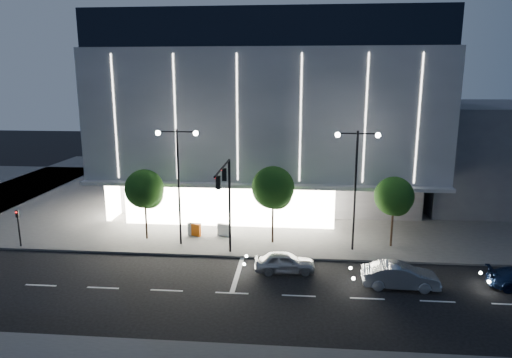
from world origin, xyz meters
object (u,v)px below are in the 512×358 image
Objects in this scene: traffic_mast at (226,192)px; car_lead at (285,262)px; car_second at (400,276)px; barrier_a at (195,230)px; barrier_d at (224,230)px; tree_left at (145,191)px; tree_mid at (273,190)px; street_lamp_west at (178,170)px; tree_right at (394,198)px; barrier_b at (195,229)px; ped_signal_far at (18,224)px; street_lamp_east at (356,173)px.

car_lead is at bearing -20.12° from traffic_mast.
barrier_a is at bearing 63.72° from car_second.
barrier_d is (-12.16, 7.94, -0.11)m from car_second.
car_lead is 7.31m from car_second.
barrier_d is at bearing 101.52° from traffic_mast.
tree_left reaches higher than car_lead.
traffic_mast is 4.82m from tree_mid.
street_lamp_west is 8.18× the size of barrier_d.
street_lamp_west is 1.63× the size of tree_right.
tree_right is at bearing 17.02° from traffic_mast.
car_second is (15.19, -5.82, -5.20)m from street_lamp_west.
tree_mid reaches higher than car_second.
traffic_mast is 6.14m from car_lead.
car_lead is at bearing -34.53° from barrier_d.
traffic_mast is at bearing -27.84° from tree_left.
tree_right is 1.19× the size of car_second.
tree_left is 5.05m from barrier_b.
car_lead is (20.07, -2.65, -1.20)m from ped_signal_far.
street_lamp_west reaches higher than barrier_a.
street_lamp_east is 1.63× the size of tree_right.
car_lead is (4.08, -1.49, -4.34)m from traffic_mast.
ped_signal_far is at bearing 175.85° from traffic_mast.
tree_right is (12.03, 3.68, -1.14)m from traffic_mast.
car_second is at bearing -69.42° from street_lamp_east.
car_lead reaches higher than barrier_b.
car_second is (7.11, -1.67, 0.07)m from car_lead.
car_lead is 9.74m from barrier_b.
tree_right is 7.57m from car_second.
traffic_mast is 1.15× the size of tree_mid.
traffic_mast is at bearing -33.65° from street_lamp_west.
barrier_a is (-6.39, 0.97, -3.68)m from tree_mid.
street_lamp_east is 3.81m from tree_right.
tree_left is at bearing -180.00° from tree_mid.
tree_right is at bearing -0.00° from tree_left.
traffic_mast is 6.43× the size of barrier_d.
car_second is at bearing -96.99° from tree_right.
traffic_mast is at bearing 76.17° from car_second.
tree_mid is (3.03, 3.68, -0.69)m from traffic_mast.
street_lamp_east is at bearing 16.48° from traffic_mast.
car_second is at bearing -16.51° from barrier_d.
street_lamp_west is 1.00× the size of street_lamp_east.
street_lamp_east is 11.49m from barrier_d.
tree_left is at bearing -166.09° from barrier_b.
car_second is 14.52m from barrier_d.
ped_signal_far is at bearing -164.39° from tree_left.
barrier_d is at bearing 13.53° from ped_signal_far.
tree_left is 19.68m from car_second.
tree_left is (-15.97, 1.02, -1.92)m from street_lamp_east.
car_second is 16.52m from barrier_a.
tree_right is 15.79m from barrier_b.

